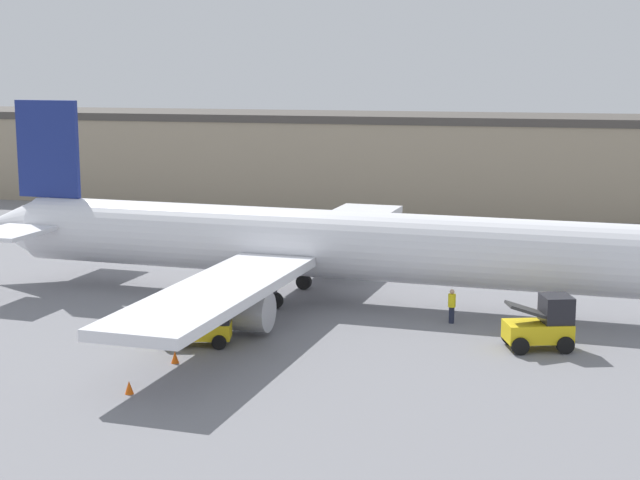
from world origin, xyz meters
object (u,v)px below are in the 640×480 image
belt_loader_truck (543,324)px  airplane (303,244)px  ground_crew_worker (452,305)px  safety_cone_near (175,357)px  safety_cone_far (129,387)px  baggage_tug (203,325)px

belt_loader_truck → airplane: bearing=134.9°
ground_crew_worker → belt_loader_truck: belt_loader_truck is taller
safety_cone_near → safety_cone_far: size_ratio=1.00×
safety_cone_far → belt_loader_truck: bearing=33.7°
belt_loader_truck → safety_cone_far: belt_loader_truck is taller
airplane → ground_crew_worker: 9.56m
ground_crew_worker → safety_cone_near: bearing=-77.8°
ground_crew_worker → belt_loader_truck: size_ratio=0.52×
airplane → safety_cone_far: airplane is taller
baggage_tug → belt_loader_truck: size_ratio=1.00×
safety_cone_near → safety_cone_far: bearing=-92.4°
belt_loader_truck → baggage_tug: bearing=173.2°
baggage_tug → safety_cone_far: baggage_tug is taller
baggage_tug → safety_cone_near: 3.11m
belt_loader_truck → safety_cone_near: size_ratio=6.25×
ground_crew_worker → safety_cone_far: 18.30m
baggage_tug → safety_cone_far: bearing=-106.8°
airplane → safety_cone_near: size_ratio=79.10×
safety_cone_near → airplane: bearing=79.6°
airplane → safety_cone_far: size_ratio=79.10×
airplane → ground_crew_worker: (8.78, -3.03, -2.27)m
safety_cone_far → safety_cone_near: bearing=87.6°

